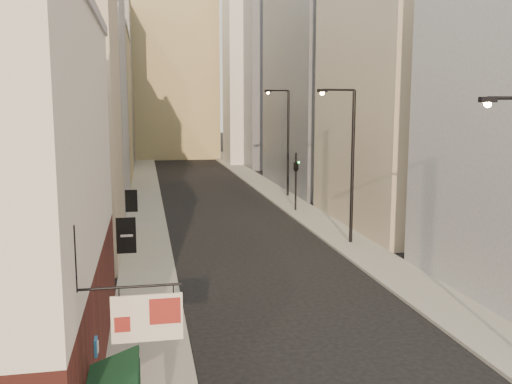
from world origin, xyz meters
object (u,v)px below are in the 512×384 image
streetlamp_far (286,137)px  clock_tower (174,54)px  white_tower (252,41)px  streetlamp_mid (349,157)px  traffic_light_right (296,166)px

streetlamp_far → clock_tower: bearing=81.1°
white_tower → clock_tower: bearing=128.2°
white_tower → streetlamp_far: 36.19m
clock_tower → streetlamp_far: bearing=-80.5°
white_tower → streetlamp_mid: bearing=-94.0°
white_tower → streetlamp_far: (-3.00, -33.76, -12.68)m
white_tower → streetlamp_mid: 55.05m
streetlamp_mid → clock_tower: bearing=88.9°
clock_tower → streetlamp_far: (8.00, -47.76, -11.71)m
white_tower → streetlamp_mid: size_ratio=4.18×
streetlamp_mid → traffic_light_right: 11.90m
streetlamp_far → traffic_light_right: 8.16m
white_tower → traffic_light_right: 44.30m
streetlamp_mid → traffic_light_right: bearing=84.2°
streetlamp_mid → traffic_light_right: (-0.30, 11.77, -1.74)m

